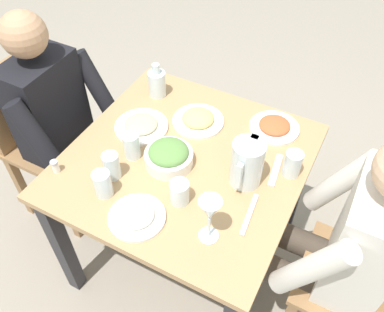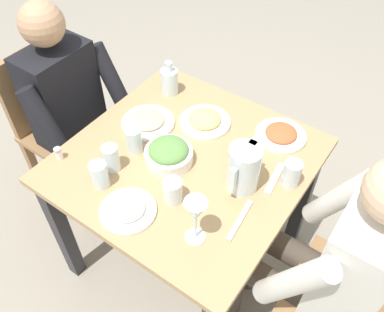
% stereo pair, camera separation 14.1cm
% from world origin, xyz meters
% --- Properties ---
extents(ground_plane, '(8.00, 8.00, 0.00)m').
position_xyz_m(ground_plane, '(0.00, 0.00, 0.00)').
color(ground_plane, gray).
extents(dining_table, '(0.92, 0.92, 0.74)m').
position_xyz_m(dining_table, '(0.00, 0.00, 0.62)').
color(dining_table, tan).
rests_on(dining_table, ground_plane).
extents(chair_near, '(0.40, 0.40, 0.89)m').
position_xyz_m(chair_near, '(0.00, -0.83, 0.51)').
color(chair_near, '#997047').
rests_on(chair_near, ground_plane).
extents(chair_far, '(0.40, 0.40, 0.89)m').
position_xyz_m(chair_far, '(0.04, 0.83, 0.51)').
color(chair_far, '#997047').
rests_on(chair_far, ground_plane).
extents(diner_near, '(0.48, 0.53, 1.19)m').
position_xyz_m(diner_near, '(0.00, -0.63, 0.65)').
color(diner_near, black).
rests_on(diner_near, ground_plane).
extents(diner_far, '(0.48, 0.53, 1.19)m').
position_xyz_m(diner_far, '(0.04, 0.63, 0.65)').
color(diner_far, silver).
rests_on(diner_far, ground_plane).
extents(water_pitcher, '(0.16, 0.12, 0.19)m').
position_xyz_m(water_pitcher, '(-0.00, 0.25, 0.83)').
color(water_pitcher, silver).
rests_on(water_pitcher, dining_table).
extents(salad_bowl, '(0.19, 0.19, 0.09)m').
position_xyz_m(salad_bowl, '(0.05, -0.05, 0.78)').
color(salad_bowl, white).
rests_on(salad_bowl, dining_table).
extents(plate_beans, '(0.23, 0.23, 0.04)m').
position_xyz_m(plate_beans, '(-0.07, -0.25, 0.75)').
color(plate_beans, white).
rests_on(plate_beans, dining_table).
extents(plate_rice_curry, '(0.21, 0.21, 0.04)m').
position_xyz_m(plate_rice_curry, '(-0.33, 0.25, 0.75)').
color(plate_rice_curry, white).
rests_on(plate_rice_curry, dining_table).
extents(plate_yoghurt, '(0.20, 0.20, 0.05)m').
position_xyz_m(plate_yoghurt, '(0.33, -0.01, 0.76)').
color(plate_yoghurt, white).
rests_on(plate_yoghurt, dining_table).
extents(plate_fries, '(0.22, 0.22, 0.05)m').
position_xyz_m(plate_fries, '(-0.21, -0.05, 0.76)').
color(plate_fries, white).
rests_on(plate_fries, dining_table).
extents(water_glass_far_left, '(0.07, 0.07, 0.11)m').
position_xyz_m(water_glass_far_left, '(-0.12, 0.39, 0.79)').
color(water_glass_far_left, silver).
rests_on(water_glass_far_left, dining_table).
extents(water_glass_near_left, '(0.06, 0.06, 0.11)m').
position_xyz_m(water_glass_near_left, '(0.21, -0.20, 0.79)').
color(water_glass_near_left, silver).
rests_on(water_glass_near_left, dining_table).
extents(water_glass_far_right, '(0.07, 0.07, 0.09)m').
position_xyz_m(water_glass_far_right, '(0.19, 0.08, 0.78)').
color(water_glass_far_right, silver).
rests_on(water_glass_far_right, dining_table).
extents(water_glass_center, '(0.07, 0.07, 0.11)m').
position_xyz_m(water_glass_center, '(0.08, -0.19, 0.79)').
color(water_glass_center, silver).
rests_on(water_glass_center, dining_table).
extents(water_glass_near_right, '(0.07, 0.07, 0.11)m').
position_xyz_m(water_glass_near_right, '(0.29, -0.18, 0.79)').
color(water_glass_near_right, silver).
rests_on(water_glass_near_right, dining_table).
extents(wine_glass, '(0.08, 0.08, 0.20)m').
position_xyz_m(wine_glass, '(0.28, 0.24, 0.88)').
color(wine_glass, silver).
rests_on(wine_glass, dining_table).
extents(oil_carafe, '(0.08, 0.08, 0.16)m').
position_xyz_m(oil_carafe, '(-0.30, -0.31, 0.79)').
color(oil_carafe, silver).
rests_on(oil_carafe, dining_table).
extents(salt_shaker, '(0.03, 0.03, 0.05)m').
position_xyz_m(salt_shaker, '(0.29, -0.41, 0.77)').
color(salt_shaker, white).
rests_on(salt_shaker, dining_table).
extents(fork_near, '(0.17, 0.05, 0.01)m').
position_xyz_m(fork_near, '(-0.11, 0.34, 0.74)').
color(fork_near, silver).
rests_on(fork_near, dining_table).
extents(knife_near, '(0.19, 0.04, 0.01)m').
position_xyz_m(knife_near, '(0.13, 0.33, 0.74)').
color(knife_near, silver).
rests_on(knife_near, dining_table).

